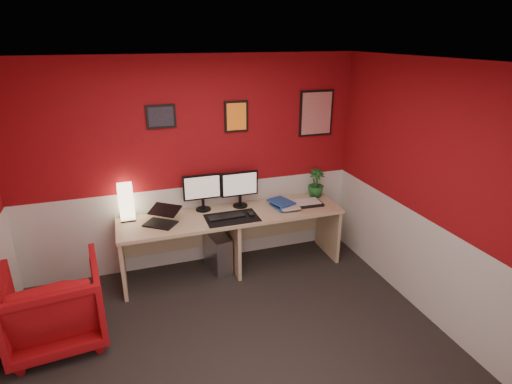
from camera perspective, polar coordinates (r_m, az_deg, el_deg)
name	(u,v)px	position (r m, az deg, el deg)	size (l,w,h in m)	color
ground	(235,354)	(3.97, -2.92, -21.55)	(4.00, 3.50, 0.01)	black
ceiling	(228,64)	(2.93, -3.85, 17.37)	(4.00, 3.50, 0.01)	white
wall_back	(193,166)	(4.86, -8.80, 3.59)	(4.00, 0.01, 2.50)	maroon
wall_right	(439,199)	(4.19, 24.05, -0.88)	(0.01, 3.50, 2.50)	maroon
wainscot_back	(196,224)	(5.12, -8.33, -4.45)	(4.00, 0.01, 1.00)	silver
wainscot_right	(426,268)	(4.50, 22.58, -9.78)	(0.01, 3.50, 1.00)	silver
desk	(233,242)	(4.96, -3.23, -6.92)	(2.60, 0.65, 0.73)	tan
shoji_lamp	(126,203)	(4.79, -17.56, -1.48)	(0.16, 0.16, 0.40)	#FFE5B2
laptop	(160,215)	(4.61, -13.24, -3.18)	(0.33, 0.23, 0.22)	black
monitor_left	(202,187)	(4.83, -7.47, 0.69)	(0.45, 0.06, 0.58)	black
monitor_right	(240,184)	(4.90, -2.25, 1.15)	(0.45, 0.06, 0.58)	black
desk_mat	(232,218)	(4.69, -3.36, -3.60)	(0.60, 0.38, 0.01)	black
keyboard	(226,217)	(4.70, -4.13, -3.42)	(0.42, 0.14, 0.02)	black
mouse	(251,214)	(4.73, -0.69, -3.09)	(0.06, 0.10, 0.03)	black
book_bottom	(275,208)	(4.92, 2.63, -2.22)	(0.21, 0.28, 0.03)	#214A9A
book_middle	(279,206)	(4.91, 3.18, -1.95)	(0.23, 0.31, 0.02)	silver
book_top	(274,204)	(4.89, 2.51, -1.72)	(0.22, 0.30, 0.03)	#214A9A
zen_tray	(307,203)	(5.09, 7.11, -1.54)	(0.35, 0.25, 0.03)	black
potted_plant	(316,183)	(5.29, 8.34, 1.23)	(0.20, 0.20, 0.37)	#19591E
pc_tower	(218,252)	(5.04, -5.30, -8.26)	(0.20, 0.45, 0.45)	#99999E
armchair	(55,305)	(4.29, -26.15, -13.87)	(0.82, 0.84, 0.76)	#A60E12
art_left	(161,117)	(4.66, -13.07, 10.18)	(0.32, 0.02, 0.26)	black
art_center	(236,116)	(4.82, -2.76, 10.43)	(0.28, 0.02, 0.36)	orange
art_right	(316,113)	(5.19, 8.36, 10.78)	(0.44, 0.02, 0.56)	red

